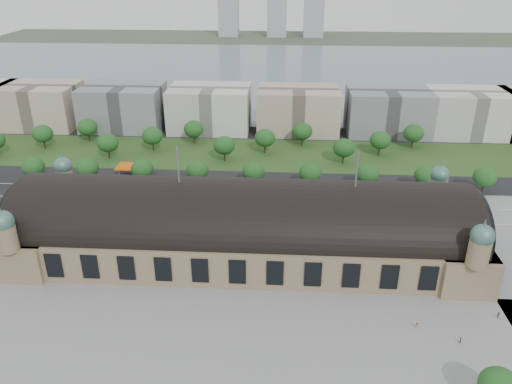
# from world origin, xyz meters

# --- Properties ---
(ground) EXTENTS (900.00, 900.00, 0.00)m
(ground) POSITION_xyz_m (0.00, 0.00, 0.00)
(ground) COLOR black
(ground) RESTS_ON ground
(station) EXTENTS (150.00, 48.40, 44.30)m
(station) POSITION_xyz_m (0.00, 0.00, 10.28)
(station) COLOR #877053
(station) RESTS_ON ground
(plaza_south) EXTENTS (190.00, 48.00, 0.12)m
(plaza_south) POSITION_xyz_m (10.00, -44.00, 0.00)
(plaza_south) COLOR gray
(plaza_south) RESTS_ON ground
(road_slab) EXTENTS (260.00, 26.00, 0.10)m
(road_slab) POSITION_xyz_m (-20.00, 38.00, 0.00)
(road_slab) COLOR black
(road_slab) RESTS_ON ground
(grass_belt) EXTENTS (300.00, 45.00, 0.10)m
(grass_belt) POSITION_xyz_m (-15.00, 93.00, 0.00)
(grass_belt) COLOR #2D5020
(grass_belt) RESTS_ON ground
(petrol_station) EXTENTS (14.00, 13.00, 5.05)m
(petrol_station) POSITION_xyz_m (-53.91, 65.28, 2.95)
(petrol_station) COLOR #DA580C
(petrol_station) RESTS_ON ground
(lake) EXTENTS (700.00, 320.00, 0.08)m
(lake) POSITION_xyz_m (0.00, 298.00, 0.00)
(lake) COLOR slate
(lake) RESTS_ON ground
(far_shore) EXTENTS (700.00, 120.00, 0.14)m
(far_shore) POSITION_xyz_m (0.00, 498.00, 0.00)
(far_shore) COLOR #44513D
(far_shore) RESTS_ON ground
(far_tower_left) EXTENTS (24.00, 24.00, 80.00)m
(far_tower_left) POSITION_xyz_m (-60.00, 508.00, 40.00)
(far_tower_left) COLOR #9EA8B2
(far_tower_left) RESTS_ON ground
(far_tower_mid) EXTENTS (24.00, 24.00, 85.00)m
(far_tower_mid) POSITION_xyz_m (0.00, 508.00, 42.50)
(far_tower_mid) COLOR #9EA8B2
(far_tower_mid) RESTS_ON ground
(far_tower_right) EXTENTS (24.00, 24.00, 75.00)m
(far_tower_right) POSITION_xyz_m (45.00, 508.00, 37.50)
(far_tower_right) COLOR #9EA8B2
(far_tower_right) RESTS_ON ground
(office_1) EXTENTS (45.00, 32.00, 24.00)m
(office_1) POSITION_xyz_m (-130.00, 133.00, 12.00)
(office_1) COLOR #BBAA93
(office_1) RESTS_ON ground
(office_2) EXTENTS (45.00, 32.00, 24.00)m
(office_2) POSITION_xyz_m (-80.00, 133.00, 12.00)
(office_2) COLOR gray
(office_2) RESTS_ON ground
(office_3) EXTENTS (45.00, 32.00, 24.00)m
(office_3) POSITION_xyz_m (-30.00, 133.00, 12.00)
(office_3) COLOR silver
(office_3) RESTS_ON ground
(office_4) EXTENTS (45.00, 32.00, 24.00)m
(office_4) POSITION_xyz_m (20.00, 133.00, 12.00)
(office_4) COLOR #BBAA93
(office_4) RESTS_ON ground
(office_5) EXTENTS (45.00, 32.00, 24.00)m
(office_5) POSITION_xyz_m (70.00, 133.00, 12.00)
(office_5) COLOR gray
(office_5) RESTS_ON ground
(office_6) EXTENTS (45.00, 32.00, 24.00)m
(office_6) POSITION_xyz_m (115.00, 133.00, 12.00)
(office_6) COLOR silver
(office_6) RESTS_ON ground
(tree_row_1) EXTENTS (9.60, 9.60, 11.52)m
(tree_row_1) POSITION_xyz_m (-96.00, 53.00, 7.43)
(tree_row_1) COLOR #2D2116
(tree_row_1) RESTS_ON ground
(tree_row_2) EXTENTS (9.60, 9.60, 11.52)m
(tree_row_2) POSITION_xyz_m (-72.00, 53.00, 7.43)
(tree_row_2) COLOR #2D2116
(tree_row_2) RESTS_ON ground
(tree_row_3) EXTENTS (9.60, 9.60, 11.52)m
(tree_row_3) POSITION_xyz_m (-48.00, 53.00, 7.43)
(tree_row_3) COLOR #2D2116
(tree_row_3) RESTS_ON ground
(tree_row_4) EXTENTS (9.60, 9.60, 11.52)m
(tree_row_4) POSITION_xyz_m (-24.00, 53.00, 7.43)
(tree_row_4) COLOR #2D2116
(tree_row_4) RESTS_ON ground
(tree_row_5) EXTENTS (9.60, 9.60, 11.52)m
(tree_row_5) POSITION_xyz_m (0.00, 53.00, 7.43)
(tree_row_5) COLOR #2D2116
(tree_row_5) RESTS_ON ground
(tree_row_6) EXTENTS (9.60, 9.60, 11.52)m
(tree_row_6) POSITION_xyz_m (24.00, 53.00, 7.43)
(tree_row_6) COLOR #2D2116
(tree_row_6) RESTS_ON ground
(tree_row_7) EXTENTS (9.60, 9.60, 11.52)m
(tree_row_7) POSITION_xyz_m (48.00, 53.00, 7.43)
(tree_row_7) COLOR #2D2116
(tree_row_7) RESTS_ON ground
(tree_row_8) EXTENTS (9.60, 9.60, 11.52)m
(tree_row_8) POSITION_xyz_m (72.00, 53.00, 7.43)
(tree_row_8) COLOR #2D2116
(tree_row_8) RESTS_ON ground
(tree_row_9) EXTENTS (9.60, 9.60, 11.52)m
(tree_row_9) POSITION_xyz_m (96.00, 53.00, 7.43)
(tree_row_9) COLOR #2D2116
(tree_row_9) RESTS_ON ground
(tree_belt_1) EXTENTS (10.40, 10.40, 12.48)m
(tree_belt_1) POSITION_xyz_m (-111.00, 95.00, 8.05)
(tree_belt_1) COLOR #2D2116
(tree_belt_1) RESTS_ON ground
(tree_belt_2) EXTENTS (10.40, 10.40, 12.48)m
(tree_belt_2) POSITION_xyz_m (-92.00, 107.00, 8.05)
(tree_belt_2) COLOR #2D2116
(tree_belt_2) RESTS_ON ground
(tree_belt_3) EXTENTS (10.40, 10.40, 12.48)m
(tree_belt_3) POSITION_xyz_m (-73.00, 83.00, 8.05)
(tree_belt_3) COLOR #2D2116
(tree_belt_3) RESTS_ON ground
(tree_belt_4) EXTENTS (10.40, 10.40, 12.48)m
(tree_belt_4) POSITION_xyz_m (-54.00, 95.00, 8.05)
(tree_belt_4) COLOR #2D2116
(tree_belt_4) RESTS_ON ground
(tree_belt_5) EXTENTS (10.40, 10.40, 12.48)m
(tree_belt_5) POSITION_xyz_m (-35.00, 107.00, 8.05)
(tree_belt_5) COLOR #2D2116
(tree_belt_5) RESTS_ON ground
(tree_belt_6) EXTENTS (10.40, 10.40, 12.48)m
(tree_belt_6) POSITION_xyz_m (-16.00, 83.00, 8.05)
(tree_belt_6) COLOR #2D2116
(tree_belt_6) RESTS_ON ground
(tree_belt_7) EXTENTS (10.40, 10.40, 12.48)m
(tree_belt_7) POSITION_xyz_m (3.00, 95.00, 8.05)
(tree_belt_7) COLOR #2D2116
(tree_belt_7) RESTS_ON ground
(tree_belt_8) EXTENTS (10.40, 10.40, 12.48)m
(tree_belt_8) POSITION_xyz_m (22.00, 107.00, 8.05)
(tree_belt_8) COLOR #2D2116
(tree_belt_8) RESTS_ON ground
(tree_belt_9) EXTENTS (10.40, 10.40, 12.48)m
(tree_belt_9) POSITION_xyz_m (41.00, 83.00, 8.05)
(tree_belt_9) COLOR #2D2116
(tree_belt_9) RESTS_ON ground
(tree_belt_10) EXTENTS (10.40, 10.40, 12.48)m
(tree_belt_10) POSITION_xyz_m (60.00, 95.00, 8.05)
(tree_belt_10) COLOR #2D2116
(tree_belt_10) RESTS_ON ground
(tree_belt_11) EXTENTS (10.40, 10.40, 12.48)m
(tree_belt_11) POSITION_xyz_m (79.00, 107.00, 8.05)
(tree_belt_11) COLOR #2D2116
(tree_belt_11) RESTS_ON ground
(traffic_car_1) EXTENTS (4.17, 1.84, 1.33)m
(traffic_car_1) POSITION_xyz_m (-82.02, 39.83, 0.67)
(traffic_car_1) COLOR gray
(traffic_car_1) RESTS_ON ground
(traffic_car_2) EXTENTS (6.08, 3.05, 1.65)m
(traffic_car_2) POSITION_xyz_m (-60.82, 33.30, 0.83)
(traffic_car_2) COLOR black
(traffic_car_2) RESTS_ON ground
(traffic_car_3) EXTENTS (4.92, 2.13, 1.41)m
(traffic_car_3) POSITION_xyz_m (-45.40, 38.77, 0.71)
(traffic_car_3) COLOR maroon
(traffic_car_3) RESTS_ON ground
(traffic_car_6) EXTENTS (4.74, 2.21, 1.31)m
(traffic_car_6) POSITION_xyz_m (79.45, 29.25, 0.66)
(traffic_car_6) COLOR white
(traffic_car_6) RESTS_ON ground
(parked_car_0) EXTENTS (4.72, 3.23, 1.47)m
(parked_car_0) POSITION_xyz_m (-76.80, 21.55, 0.74)
(parked_car_0) COLOR black
(parked_car_0) RESTS_ON ground
(parked_car_1) EXTENTS (5.69, 4.17, 1.44)m
(parked_car_1) POSITION_xyz_m (-54.08, 21.00, 0.72)
(parked_car_1) COLOR maroon
(parked_car_1) RESTS_ON ground
(parked_car_2) EXTENTS (5.06, 4.49, 1.41)m
(parked_car_2) POSITION_xyz_m (-73.28, 25.00, 0.70)
(parked_car_2) COLOR #181843
(parked_car_2) RESTS_ON ground
(parked_car_3) EXTENTS (4.92, 3.36, 1.56)m
(parked_car_3) POSITION_xyz_m (-35.54, 24.45, 0.78)
(parked_car_3) COLOR #515458
(parked_car_3) RESTS_ON ground
(parked_car_4) EXTENTS (5.27, 3.45, 1.64)m
(parked_car_4) POSITION_xyz_m (-44.14, 24.45, 0.82)
(parked_car_4) COLOR silver
(parked_car_4) RESTS_ON ground
(parked_car_5) EXTENTS (6.40, 5.68, 1.64)m
(parked_car_5) POSITION_xyz_m (-26.48, 24.87, 0.82)
(parked_car_5) COLOR #96999F
(parked_car_5) RESTS_ON ground
(parked_car_6) EXTENTS (4.69, 4.19, 1.31)m
(parked_car_6) POSITION_xyz_m (-18.00, 22.07, 0.65)
(parked_car_6) COLOR black
(parked_car_6) RESTS_ON ground
(bus_west) EXTENTS (11.93, 3.32, 3.29)m
(bus_west) POSITION_xyz_m (-2.85, 32.00, 1.65)
(bus_west) COLOR red
(bus_west) RESTS_ON ground
(bus_mid) EXTENTS (12.05, 2.99, 3.35)m
(bus_mid) POSITION_xyz_m (6.70, 27.00, 1.67)
(bus_mid) COLOR beige
(bus_mid) RESTS_ON ground
(bus_east) EXTENTS (11.32, 2.76, 3.14)m
(bus_east) POSITION_xyz_m (40.00, 31.51, 1.57)
(bus_east) COLOR silver
(bus_east) RESTS_ON ground
(pedestrian_0) EXTENTS (1.02, 0.76, 1.86)m
(pedestrian_0) POSITION_xyz_m (49.29, -34.21, 0.93)
(pedestrian_0) COLOR gray
(pedestrian_0) RESTS_ON ground
(pedestrian_1) EXTENTS (0.59, 0.79, 1.98)m
(pedestrian_1) POSITION_xyz_m (59.05, -39.46, 0.99)
(pedestrian_1) COLOR gray
(pedestrian_1) RESTS_ON ground
(pedestrian_2) EXTENTS (0.93, 1.02, 1.82)m
(pedestrian_2) POSITION_xyz_m (72.60, -28.47, 0.91)
(pedestrian_2) COLOR gray
(pedestrian_2) RESTS_ON ground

